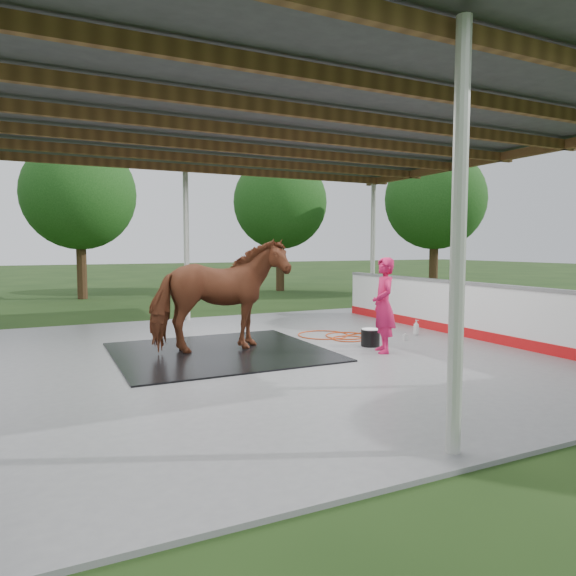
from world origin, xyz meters
name	(u,v)px	position (x,y,z in m)	size (l,w,h in m)	color
ground	(257,357)	(0.00, 0.00, 0.00)	(100.00, 100.00, 0.00)	#1E3814
concrete_slab	(257,356)	(0.00, 0.00, 0.03)	(12.00, 10.00, 0.05)	slate
pavilion_structure	(256,125)	(0.00, 0.00, 3.97)	(12.60, 10.60, 4.05)	beige
dasher_board	(458,309)	(4.60, 0.00, 0.59)	(0.16, 8.00, 1.15)	red
tree_belt	(253,146)	(0.30, 0.90, 3.79)	(28.00, 28.00, 5.80)	#382314
rubber_mat	(220,352)	(-0.53, 0.46, 0.06)	(3.58, 3.36, 0.03)	black
horse	(219,295)	(-0.53, 0.46, 1.07)	(1.07, 2.35, 1.99)	brown
handler	(384,305)	(2.09, -0.79, 0.89)	(0.61, 0.40, 1.69)	#CE164E
wash_bucket	(370,337)	(2.22, -0.21, 0.22)	(0.36, 0.36, 0.33)	black
soap_bottle_a	(416,327)	(3.78, 0.36, 0.21)	(0.12, 0.13, 0.32)	silver
soap_bottle_b	(405,336)	(3.18, -0.04, 0.14)	(0.08, 0.08, 0.17)	#338CD8
hose_coil	(336,336)	(2.16, 0.97, 0.06)	(2.16, 1.49, 0.02)	#B5370C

